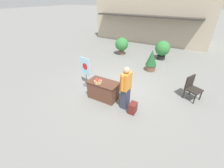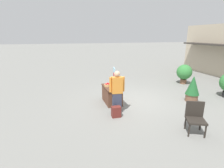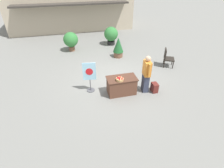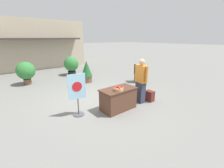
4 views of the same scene
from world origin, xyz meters
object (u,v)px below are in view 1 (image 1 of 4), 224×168
(backpack, at_px, (133,108))
(poster_board, at_px, (86,71))
(display_table, at_px, (103,90))
(potted_plant_far_right, at_px, (151,60))
(potted_plant_near_left, at_px, (122,45))
(potted_plant_near_right, at_px, (162,49))
(patio_chair, at_px, (192,87))
(apple_basket, at_px, (98,81))
(person_visitor, at_px, (126,88))

(backpack, bearing_deg, poster_board, 164.68)
(display_table, distance_m, potted_plant_far_right, 3.79)
(display_table, distance_m, potted_plant_near_left, 5.67)
(backpack, distance_m, potted_plant_near_right, 6.13)
(poster_board, relative_size, potted_plant_far_right, 1.13)
(patio_chair, bearing_deg, potted_plant_near_left, 170.50)
(apple_basket, relative_size, poster_board, 0.23)
(apple_basket, bearing_deg, poster_board, 150.49)
(display_table, relative_size, potted_plant_far_right, 1.04)
(person_visitor, bearing_deg, potted_plant_near_left, -56.48)
(person_visitor, bearing_deg, backpack, 163.75)
(patio_chair, xyz_separation_m, potted_plant_near_right, (-2.22, 3.99, 0.17))
(display_table, bearing_deg, poster_board, 158.98)
(patio_chair, bearing_deg, backpack, -103.92)
(display_table, bearing_deg, potted_plant_far_right, 76.62)
(potted_plant_far_right, relative_size, potted_plant_near_left, 0.99)
(backpack, bearing_deg, potted_plant_near_left, 120.67)
(person_visitor, relative_size, potted_plant_near_left, 1.38)
(potted_plant_near_right, bearing_deg, person_visitor, -88.94)
(apple_basket, relative_size, patio_chair, 0.32)
(display_table, bearing_deg, backpack, -9.96)
(apple_basket, xyz_separation_m, potted_plant_near_right, (1.09, 5.99, -0.11))
(display_table, distance_m, person_visitor, 1.17)
(potted_plant_near_right, bearing_deg, backpack, -85.21)
(display_table, height_order, patio_chair, patio_chair)
(poster_board, bearing_deg, potted_plant_near_right, 165.95)
(display_table, bearing_deg, patio_chair, 30.15)
(display_table, xyz_separation_m, poster_board, (-1.30, 0.50, 0.37))
(patio_chair, height_order, potted_plant_near_left, potted_plant_near_left)
(apple_basket, bearing_deg, backpack, -3.54)
(poster_board, bearing_deg, potted_plant_near_left, -164.53)
(potted_plant_far_right, bearing_deg, display_table, -103.38)
(patio_chair, distance_m, potted_plant_near_right, 4.57)
(apple_basket, height_order, potted_plant_near_left, potted_plant_near_left)
(apple_basket, relative_size, person_visitor, 0.18)
(display_table, distance_m, potted_plant_near_right, 5.91)
(display_table, xyz_separation_m, backpack, (1.46, -0.26, -0.18))
(backpack, xyz_separation_m, potted_plant_far_right, (-0.58, 3.93, 0.43))
(person_visitor, relative_size, potted_plant_far_right, 1.39)
(potted_plant_near_right, relative_size, potted_plant_near_left, 1.01)
(backpack, height_order, poster_board, poster_board)
(patio_chair, bearing_deg, apple_basket, -123.54)
(backpack, height_order, potted_plant_far_right, potted_plant_far_right)
(potted_plant_near_left, bearing_deg, patio_chair, -34.84)
(display_table, height_order, person_visitor, person_visitor)
(potted_plant_near_right, bearing_deg, potted_plant_far_right, -91.91)
(potted_plant_far_right, distance_m, potted_plant_near_left, 3.21)
(patio_chair, distance_m, potted_plant_near_left, 6.14)
(display_table, bearing_deg, potted_plant_near_right, 80.78)
(backpack, distance_m, patio_chair, 2.73)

